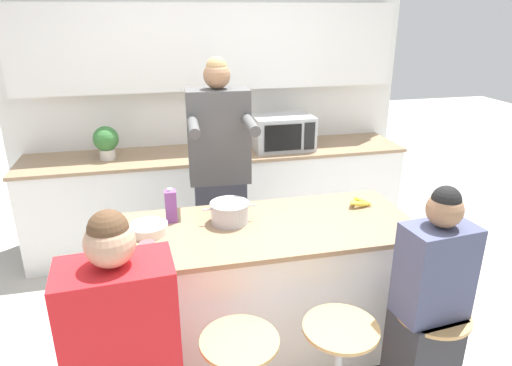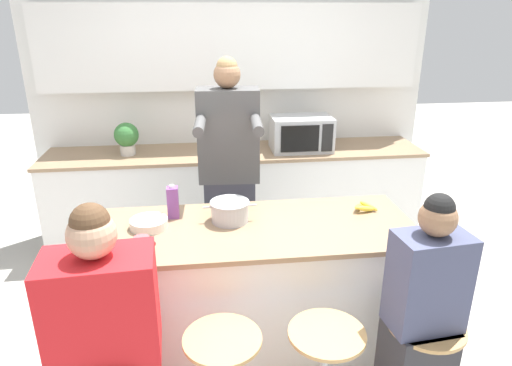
{
  "view_description": "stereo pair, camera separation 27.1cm",
  "coord_description": "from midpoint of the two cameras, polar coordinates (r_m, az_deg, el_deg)",
  "views": [
    {
      "loc": [
        -0.58,
        -2.39,
        2.14
      ],
      "look_at": [
        0.0,
        0.08,
        1.17
      ],
      "focal_mm": 32.0,
      "sensor_mm": 36.0,
      "label": 1
    },
    {
      "loc": [
        -0.31,
        -2.44,
        2.14
      ],
      "look_at": [
        0.0,
        0.08,
        1.17
      ],
      "focal_mm": 32.0,
      "sensor_mm": 36.0,
      "label": 2
    }
  ],
  "objects": [
    {
      "name": "ground_plane",
      "position": [
        3.26,
        -2.21,
        -20.25
      ],
      "size": [
        16.0,
        16.0,
        0.0
      ],
      "primitive_type": "plane",
      "color": "#B2ADA3"
    },
    {
      "name": "wall_back",
      "position": [
        4.39,
        -7.43,
        12.86
      ],
      "size": [
        3.74,
        0.22,
        2.7
      ],
      "color": "silver",
      "rests_on": "ground_plane"
    },
    {
      "name": "back_counter",
      "position": [
        4.38,
        -6.34,
        -1.85
      ],
      "size": [
        3.47,
        0.65,
        0.92
      ],
      "color": "white",
      "rests_on": "ground_plane"
    },
    {
      "name": "kitchen_island",
      "position": [
        2.97,
        -2.33,
        -13.44
      ],
      "size": [
        1.9,
        0.77,
        0.92
      ],
      "color": "black",
      "rests_on": "ground_plane"
    },
    {
      "name": "bar_stool_rightmost",
      "position": [
        2.75,
        17.68,
        -20.33
      ],
      "size": [
        0.38,
        0.38,
        0.68
      ],
      "color": "tan",
      "rests_on": "ground_plane"
    },
    {
      "name": "person_cooking",
      "position": [
        3.4,
        -6.78,
        -0.41
      ],
      "size": [
        0.47,
        0.61,
        1.85
      ],
      "rotation": [
        0.0,
        0.0,
        -0.06
      ],
      "color": "#383842",
      "rests_on": "ground_plane"
    },
    {
      "name": "person_wrapped_blanket",
      "position": [
        2.3,
        -19.54,
        -20.58
      ],
      "size": [
        0.5,
        0.32,
        1.41
      ],
      "rotation": [
        0.0,
        0.0,
        0.06
      ],
      "color": "red",
      "rests_on": "ground_plane"
    },
    {
      "name": "person_seated_near",
      "position": [
        2.58,
        17.71,
        -16.11
      ],
      "size": [
        0.37,
        0.29,
        1.38
      ],
      "rotation": [
        0.0,
        0.0,
        0.1
      ],
      "color": "#333338",
      "rests_on": "ground_plane"
    },
    {
      "name": "cooking_pot",
      "position": [
        2.78,
        -6.09,
        -3.74
      ],
      "size": [
        0.33,
        0.24,
        0.13
      ],
      "color": "#B7BABC",
      "rests_on": "kitchen_island"
    },
    {
      "name": "fruit_bowl",
      "position": [
        2.76,
        -16.04,
        -5.56
      ],
      "size": [
        0.22,
        0.22,
        0.06
      ],
      "color": "silver",
      "rests_on": "kitchen_island"
    },
    {
      "name": "coffee_cup_near",
      "position": [
        2.48,
        -16.45,
        -8.24
      ],
      "size": [
        0.12,
        0.08,
        0.09
      ],
      "color": "#DB4C51",
      "rests_on": "kitchen_island"
    },
    {
      "name": "banana_bunch",
      "position": [
        3.05,
        10.26,
        -2.47
      ],
      "size": [
        0.18,
        0.13,
        0.06
      ],
      "color": "yellow",
      "rests_on": "kitchen_island"
    },
    {
      "name": "juice_carton",
      "position": [
        2.84,
        -13.31,
        -2.85
      ],
      "size": [
        0.07,
        0.07,
        0.21
      ],
      "color": "#7A428E",
      "rests_on": "kitchen_island"
    },
    {
      "name": "microwave",
      "position": [
        4.25,
        1.53,
        6.31
      ],
      "size": [
        0.55,
        0.37,
        0.31
      ],
      "color": "#B2B5B7",
      "rests_on": "back_counter"
    },
    {
      "name": "potted_plant",
      "position": [
        4.19,
        -20.03,
        4.95
      ],
      "size": [
        0.22,
        0.22,
        0.29
      ],
      "color": "beige",
      "rests_on": "back_counter"
    }
  ]
}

